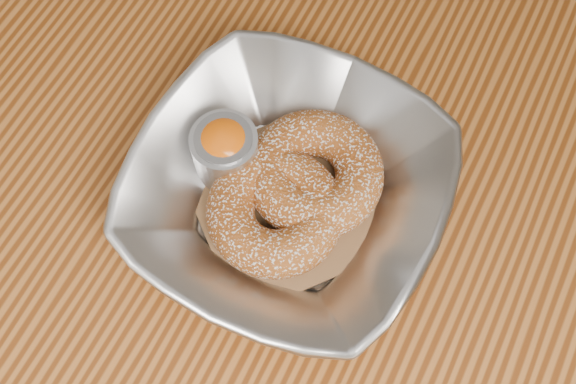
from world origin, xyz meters
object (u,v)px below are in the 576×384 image
at_px(donut_front, 275,212).
at_px(table, 159,232).
at_px(ramekin, 225,150).
at_px(donut_back, 314,173).
at_px(serving_bowl, 288,192).

bearing_deg(donut_front, table, -167.54).
bearing_deg(donut_front, ramekin, 155.59).
xyz_separation_m(table, donut_front, (0.12, 0.03, 0.13)).
relative_size(table, donut_back, 10.77).
relative_size(donut_front, ramekin, 1.95).
bearing_deg(donut_back, ramekin, -166.60).
bearing_deg(ramekin, donut_front, -24.41).
xyz_separation_m(donut_back, donut_front, (-0.01, -0.04, -0.00)).
height_order(donut_front, ramekin, ramekin).
distance_m(table, donut_back, 0.20).
distance_m(serving_bowl, ramekin, 0.06).
bearing_deg(ramekin, table, -138.18).
xyz_separation_m(donut_back, ramekin, (-0.07, -0.02, 0.01)).
height_order(serving_bowl, donut_back, serving_bowl).
distance_m(table, donut_front, 0.18).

